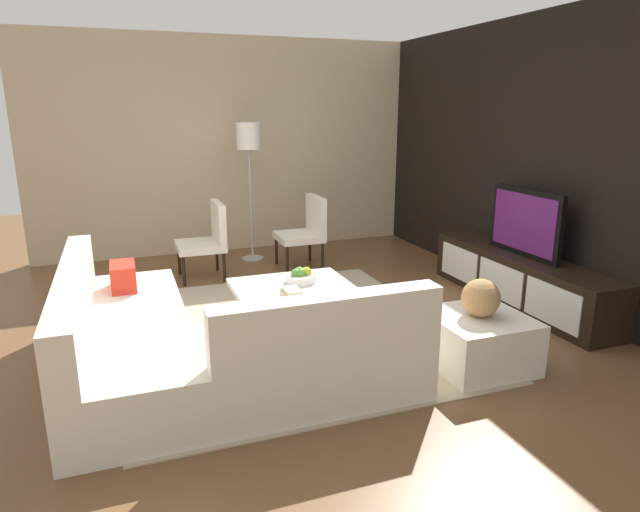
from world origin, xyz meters
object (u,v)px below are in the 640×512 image
at_px(accent_chair_near, 208,236).
at_px(decorative_ball, 481,298).
at_px(television, 525,222).
at_px(media_console, 519,279).
at_px(accent_chair_far, 306,228).
at_px(floor_lamp, 249,146).
at_px(book_stack, 291,294).
at_px(sectional_couch, 192,344).
at_px(coffee_table, 297,309).
at_px(fruit_bowl, 301,276).
at_px(ottoman, 477,341).

relative_size(accent_chair_near, decorative_ball, 3.04).
xyz_separation_m(television, accent_chair_near, (-1.95, -2.76, -0.34)).
height_order(accent_chair_near, decorative_ball, accent_chair_near).
bearing_deg(media_console, accent_chair_far, -141.90).
distance_m(media_console, television, 0.58).
distance_m(floor_lamp, book_stack, 2.86).
bearing_deg(book_stack, television, 92.84).
xyz_separation_m(sectional_couch, floor_lamp, (-3.04, 1.16, 1.17)).
bearing_deg(decorative_ball, book_stack, -127.16).
bearing_deg(television, sectional_couch, -81.21).
relative_size(coffee_table, accent_chair_far, 1.22).
xyz_separation_m(television, accent_chair_far, (-1.99, -1.56, -0.34)).
xyz_separation_m(television, sectional_couch, (0.51, -3.28, -0.55)).
height_order(television, fruit_bowl, television).
distance_m(television, ottoman, 1.71).
xyz_separation_m(floor_lamp, fruit_bowl, (2.25, -0.08, -1.02)).
bearing_deg(ottoman, decorative_ball, 0.00).
bearing_deg(accent_chair_far, fruit_bowl, -18.73).
height_order(sectional_couch, decorative_ball, sectional_couch).
bearing_deg(coffee_table, fruit_bowl, 150.91).
relative_size(television, sectional_couch, 0.40).
relative_size(fruit_bowl, book_stack, 1.23).
height_order(ottoman, book_stack, book_stack).
bearing_deg(sectional_couch, floor_lamp, 159.15).
xyz_separation_m(accent_chair_near, book_stack, (2.06, 0.35, -0.06)).
bearing_deg(floor_lamp, decorative_ball, 14.13).
xyz_separation_m(media_console, floor_lamp, (-2.53, -2.12, 1.20)).
xyz_separation_m(ottoman, decorative_ball, (0.00, 0.00, 0.34)).
height_order(television, book_stack, television).
bearing_deg(television, fruit_bowl, -97.27).
height_order(coffee_table, decorative_ball, decorative_ball).
height_order(television, decorative_ball, television).
distance_m(sectional_couch, decorative_ball, 2.13).
distance_m(sectional_couch, accent_chair_near, 2.51).
distance_m(media_console, coffee_table, 2.30).
bearing_deg(ottoman, sectional_couch, -104.03).
relative_size(floor_lamp, fruit_bowl, 6.17).
relative_size(media_console, book_stack, 10.00).
relative_size(television, coffee_table, 0.89).
relative_size(accent_chair_near, ottoman, 1.24).
height_order(ottoman, fruit_bowl, fruit_bowl).
distance_m(accent_chair_near, book_stack, 2.09).
height_order(sectional_couch, coffee_table, sectional_couch).
height_order(coffee_table, fruit_bowl, fruit_bowl).
height_order(decorative_ball, book_stack, decorative_ball).
relative_size(floor_lamp, decorative_ball, 6.05).
distance_m(coffee_table, accent_chair_near, 1.92).
distance_m(sectional_couch, book_stack, 0.96).
bearing_deg(television, floor_lamp, -140.03).
height_order(sectional_couch, fruit_bowl, sectional_couch).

